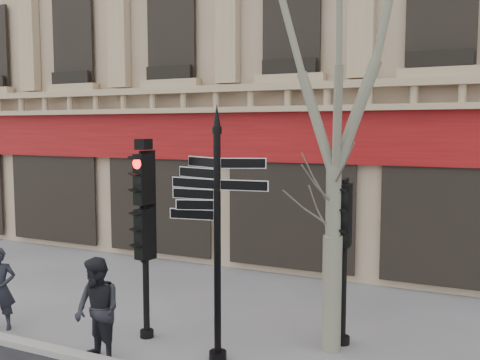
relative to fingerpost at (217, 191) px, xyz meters
The scene contains 7 objects.
ground 2.94m from the fingerpost, 146.73° to the left, with size 80.00×80.00×0.00m, color slate.
fingerpost is the anchor object (origin of this frame).
traffic_signal_main 1.77m from the fingerpost, 168.03° to the left, with size 0.43×0.33×3.63m.
traffic_signal_secondary 2.44m from the fingerpost, 43.23° to the left, with size 0.51×0.38×2.87m.
plane_tree 3.29m from the fingerpost, 37.55° to the left, with size 2.92×2.92×7.76m.
pedestrian_a 4.86m from the fingerpost, behind, with size 0.58×0.38×1.58m, color black.
pedestrian_b 2.77m from the fingerpost, 153.87° to the right, with size 0.84×0.66×1.73m, color black.
Camera 1 is at (4.59, -7.95, 3.82)m, focal length 40.00 mm.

